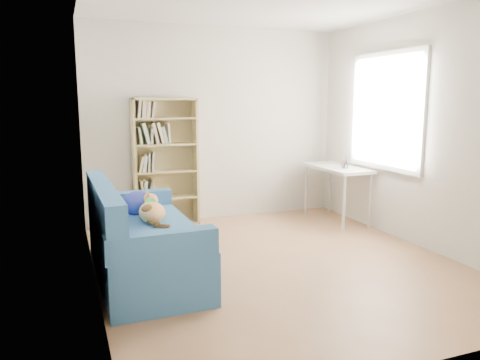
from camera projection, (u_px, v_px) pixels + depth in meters
name	position (u px, v px, depth m)	size (l,w,h in m)	color
ground	(276.00, 263.00, 4.75)	(4.00, 4.00, 0.00)	#8B603F
room_shell	(286.00, 100.00, 4.54)	(3.54, 4.04, 2.62)	silver
sofa	(140.00, 241.00, 4.35)	(0.90, 1.83, 0.90)	#265589
bookshelf	(166.00, 168.00, 6.07)	(0.83, 0.26, 1.66)	tan
desk	(337.00, 173.00, 6.31)	(0.49, 1.07, 0.75)	silver
pen_cup	(345.00, 163.00, 6.13)	(0.09, 0.09, 0.17)	white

